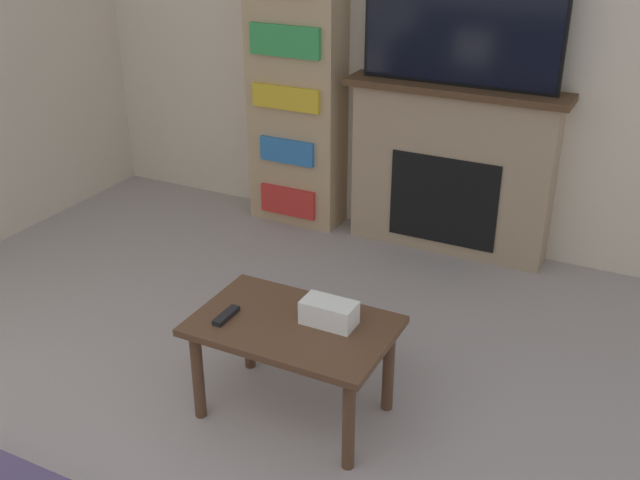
{
  "coord_description": "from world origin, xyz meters",
  "views": [
    {
      "loc": [
        1.36,
        -0.1,
        2.07
      ],
      "look_at": [
        0.05,
        2.5,
        0.66
      ],
      "focal_mm": 42.0,
      "sensor_mm": 36.0,
      "label": 1
    }
  ],
  "objects_px": {
    "fireplace": "(451,169)",
    "bookshelf": "(296,93)",
    "tv": "(461,29)",
    "coffee_table": "(293,338)"
  },
  "relations": [
    {
      "from": "bookshelf",
      "to": "coffee_table",
      "type": "bearing_deg",
      "value": -62.28
    },
    {
      "from": "tv",
      "to": "coffee_table",
      "type": "distance_m",
      "value": 2.05
    },
    {
      "from": "fireplace",
      "to": "tv",
      "type": "distance_m",
      "value": 0.82
    },
    {
      "from": "fireplace",
      "to": "coffee_table",
      "type": "relative_size",
      "value": 1.59
    },
    {
      "from": "fireplace",
      "to": "tv",
      "type": "bearing_deg",
      "value": -90.0
    },
    {
      "from": "fireplace",
      "to": "bookshelf",
      "type": "xyz_separation_m",
      "value": [
        -1.03,
        -0.02,
        0.35
      ]
    },
    {
      "from": "coffee_table",
      "to": "bookshelf",
      "type": "bearing_deg",
      "value": 117.72
    },
    {
      "from": "coffee_table",
      "to": "fireplace",
      "type": "bearing_deg",
      "value": 87.68
    },
    {
      "from": "tv",
      "to": "coffee_table",
      "type": "bearing_deg",
      "value": -92.35
    },
    {
      "from": "tv",
      "to": "bookshelf",
      "type": "height_order",
      "value": "bookshelf"
    }
  ]
}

